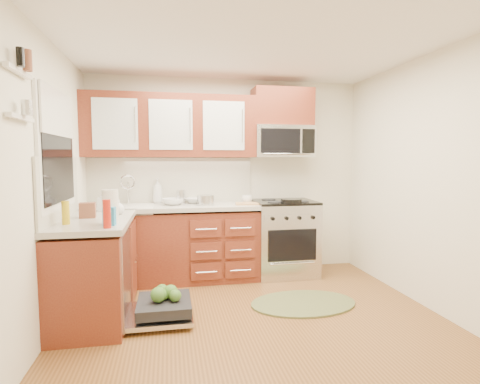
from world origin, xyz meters
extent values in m
plane|color=brown|center=(0.00, 0.00, 0.00)|extent=(3.50, 3.50, 0.00)
plane|color=white|center=(0.00, 0.00, 2.50)|extent=(3.50, 3.50, 0.00)
cube|color=silver|center=(0.00, 1.75, 1.25)|extent=(3.50, 0.04, 2.50)
cube|color=silver|center=(0.00, -1.75, 1.25)|extent=(3.50, 0.04, 2.50)
cube|color=silver|center=(-1.75, 0.00, 1.25)|extent=(0.04, 3.50, 2.50)
cube|color=silver|center=(1.75, 0.00, 1.25)|extent=(0.04, 3.50, 2.50)
cube|color=#5C1D14|center=(-0.73, 1.45, 0.42)|extent=(2.05, 0.60, 0.85)
cube|color=#5C1D14|center=(-1.45, 0.52, 0.42)|extent=(0.60, 1.25, 0.85)
cube|color=#B0ABA1|center=(-0.72, 1.44, 0.90)|extent=(2.07, 0.64, 0.05)
cube|color=#B0ABA1|center=(-1.44, 0.53, 0.90)|extent=(0.64, 1.27, 0.05)
cube|color=#B8B5A5|center=(-0.73, 1.74, 1.21)|extent=(2.05, 0.02, 0.57)
cube|color=#B8B5A5|center=(-1.74, 0.52, 1.21)|extent=(0.02, 1.25, 0.57)
cube|color=#5C1D14|center=(0.68, 1.57, 2.13)|extent=(0.76, 0.35, 0.47)
cube|color=white|center=(-1.71, 0.50, 1.88)|extent=(0.02, 0.96, 0.40)
cube|color=white|center=(-1.72, -0.35, 2.05)|extent=(0.04, 0.40, 0.03)
cube|color=white|center=(-1.72, -0.35, 1.75)|extent=(0.04, 0.40, 0.03)
cylinder|color=black|center=(0.69, 1.20, 0.97)|extent=(0.26, 0.26, 0.05)
cylinder|color=silver|center=(-0.33, 1.35, 0.99)|extent=(0.27, 0.27, 0.12)
cube|color=tan|center=(0.18, 1.34, 0.94)|extent=(0.31, 0.22, 0.02)
cylinder|color=silver|center=(-0.62, 1.54, 1.01)|extent=(0.14, 0.14, 0.17)
cylinder|color=white|center=(-1.25, 0.20, 1.07)|extent=(0.17, 0.17, 0.29)
cylinder|color=gold|center=(-1.62, 0.25, 1.02)|extent=(0.07, 0.07, 0.20)
cylinder|color=red|center=(-1.25, 0.01, 1.04)|extent=(0.07, 0.07, 0.23)
cube|color=brown|center=(-1.52, 0.60, 1.00)|extent=(0.15, 0.11, 0.14)
cube|color=#2A8BC6|center=(-1.25, 0.13, 1.00)|extent=(0.10, 0.07, 0.15)
imported|color=#999999|center=(-0.42, 1.60, 0.96)|extent=(0.34, 0.34, 0.07)
imported|color=#999999|center=(-0.72, 1.45, 0.96)|extent=(0.26, 0.26, 0.08)
imported|color=#999999|center=(0.20, 1.47, 0.98)|extent=(0.16, 0.16, 0.10)
imported|color=#999999|center=(-0.90, 1.68, 1.08)|extent=(0.16, 0.16, 0.31)
imported|color=#999999|center=(-1.45, 1.05, 1.03)|extent=(0.10, 0.10, 0.21)
imported|color=#999999|center=(-1.26, 0.78, 1.00)|extent=(0.16, 0.16, 0.16)
camera|label=1|loc=(-0.76, -3.09, 1.47)|focal=28.00mm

